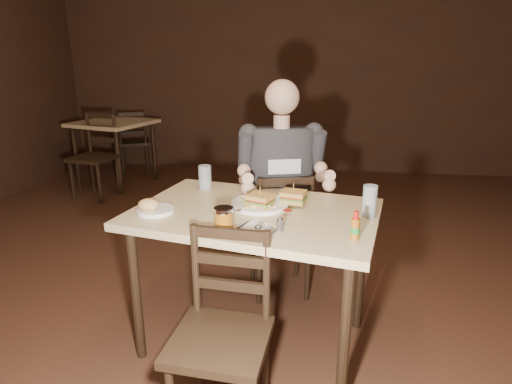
# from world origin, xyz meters

# --- Properties ---
(room_shell) EXTENTS (7.00, 7.00, 7.00)m
(room_shell) POSITION_xyz_m (0.00, 0.00, 1.40)
(room_shell) COLOR #311A11
(room_shell) RESTS_ON ground
(main_table) EXTENTS (1.34, 1.02, 0.77)m
(main_table) POSITION_xyz_m (0.09, -0.31, 0.69)
(main_table) COLOR tan
(main_table) RESTS_ON ground
(bg_table) EXTENTS (0.99, 0.99, 0.77)m
(bg_table) POSITION_xyz_m (-2.00, 2.50, 0.68)
(bg_table) COLOR tan
(bg_table) RESTS_ON ground
(chair_far) EXTENTS (0.48, 0.51, 0.83)m
(chair_far) POSITION_xyz_m (0.17, 0.26, 0.42)
(chair_far) COLOR black
(chair_far) RESTS_ON ground
(chair_near) EXTENTS (0.42, 0.45, 0.84)m
(chair_near) POSITION_xyz_m (0.02, -0.89, 0.42)
(chair_near) COLOR black
(chair_near) RESTS_ON ground
(bg_chair_far) EXTENTS (0.50, 0.53, 0.83)m
(bg_chair_far) POSITION_xyz_m (-2.00, 3.05, 0.42)
(bg_chair_far) COLOR black
(bg_chair_far) RESTS_ON ground
(bg_chair_near) EXTENTS (0.49, 0.52, 0.91)m
(bg_chair_near) POSITION_xyz_m (-2.00, 1.95, 0.46)
(bg_chair_near) COLOR black
(bg_chair_near) RESTS_ON ground
(diner) EXTENTS (0.64, 0.56, 0.95)m
(diner) POSITION_xyz_m (0.18, 0.21, 0.91)
(diner) COLOR #2F3034
(diner) RESTS_ON chair_far
(dinner_plate) EXTENTS (0.34, 0.34, 0.02)m
(dinner_plate) POSITION_xyz_m (0.11, -0.25, 0.78)
(dinner_plate) COLOR white
(dinner_plate) RESTS_ON main_table
(sandwich_left) EXTENTS (0.15, 0.14, 0.10)m
(sandwich_left) POSITION_xyz_m (0.11, -0.29, 0.84)
(sandwich_left) COLOR tan
(sandwich_left) RESTS_ON dinner_plate
(sandwich_right) EXTENTS (0.14, 0.12, 0.10)m
(sandwich_right) POSITION_xyz_m (0.27, -0.21, 0.84)
(sandwich_right) COLOR tan
(sandwich_right) RESTS_ON dinner_plate
(fries_pile) EXTENTS (0.24, 0.19, 0.04)m
(fries_pile) POSITION_xyz_m (0.09, -0.31, 0.80)
(fries_pile) COLOR tan
(fries_pile) RESTS_ON dinner_plate
(ketchup_dollop) EXTENTS (0.05, 0.05, 0.01)m
(ketchup_dollop) POSITION_xyz_m (0.25, -0.35, 0.79)
(ketchup_dollop) COLOR maroon
(ketchup_dollop) RESTS_ON dinner_plate
(glass_left) EXTENTS (0.09, 0.09, 0.14)m
(glass_left) POSITION_xyz_m (-0.25, 0.01, 0.84)
(glass_left) COLOR silver
(glass_left) RESTS_ON main_table
(glass_right) EXTENTS (0.08, 0.08, 0.15)m
(glass_right) POSITION_xyz_m (0.64, -0.32, 0.85)
(glass_right) COLOR silver
(glass_right) RESTS_ON main_table
(hot_sauce) EXTENTS (0.05, 0.05, 0.12)m
(hot_sauce) POSITION_xyz_m (0.55, -0.61, 0.83)
(hot_sauce) COLOR #8A4B0F
(hot_sauce) RESTS_ON main_table
(salt_shaker) EXTENTS (0.04, 0.04, 0.06)m
(salt_shaker) POSITION_xyz_m (0.15, -0.66, 0.80)
(salt_shaker) COLOR white
(salt_shaker) RESTS_ON main_table
(pepper_shaker) EXTENTS (0.04, 0.04, 0.06)m
(pepper_shaker) POSITION_xyz_m (0.23, -0.56, 0.80)
(pepper_shaker) COLOR #38332D
(pepper_shaker) RESTS_ON main_table
(syrup_dispenser) EXTENTS (0.10, 0.10, 0.11)m
(syrup_dispenser) POSITION_xyz_m (-0.01, -0.60, 0.82)
(syrup_dispenser) COLOR #8A4B0F
(syrup_dispenser) RESTS_ON main_table
(napkin) EXTENTS (0.18, 0.18, 0.00)m
(napkin) POSITION_xyz_m (0.13, -0.53, 0.77)
(napkin) COLOR white
(napkin) RESTS_ON main_table
(knife) EXTENTS (0.09, 0.19, 0.00)m
(knife) POSITION_xyz_m (0.05, -0.57, 0.78)
(knife) COLOR silver
(knife) RESTS_ON napkin
(fork) EXTENTS (0.06, 0.15, 0.00)m
(fork) POSITION_xyz_m (0.22, -0.56, 0.78)
(fork) COLOR silver
(fork) RESTS_ON napkin
(side_plate) EXTENTS (0.21, 0.21, 0.01)m
(side_plate) POSITION_xyz_m (-0.39, -0.41, 0.78)
(side_plate) COLOR white
(side_plate) RESTS_ON main_table
(bread_roll) EXTENTS (0.12, 0.10, 0.06)m
(bread_roll) POSITION_xyz_m (-0.42, -0.43, 0.81)
(bread_roll) COLOR tan
(bread_roll) RESTS_ON side_plate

